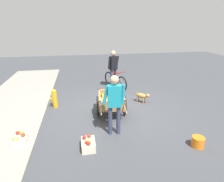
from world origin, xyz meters
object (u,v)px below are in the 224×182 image
at_px(bicycle, 115,81).
at_px(cyclist_person, 113,66).
at_px(plastic_bucket, 198,142).
at_px(fruit_cart, 111,102).
at_px(fire_hydrant, 55,98).
at_px(vendor_person, 114,100).
at_px(dog, 142,96).
at_px(apple_crate, 88,144).
at_px(mixed_fruit_crate, 21,140).

xyz_separation_m(bicycle, cyclist_person, (0.14, 0.06, 0.67)).
bearing_deg(bicycle, cyclist_person, 25.27).
bearing_deg(cyclist_person, plastic_bucket, -166.08).
xyz_separation_m(fruit_cart, cyclist_person, (2.74, -0.58, 0.58)).
relative_size(fruit_cart, fire_hydrant, 2.57).
distance_m(vendor_person, dog, 2.48).
height_order(fruit_cart, apple_crate, fruit_cart).
bearing_deg(apple_crate, cyclist_person, -17.89).
height_order(vendor_person, apple_crate, vendor_person).
relative_size(bicycle, plastic_bucket, 5.09).
bearing_deg(fire_hydrant, dog, -92.78).
height_order(fruit_cart, vendor_person, vendor_person).
distance_m(dog, plastic_bucket, 2.86).
xyz_separation_m(bicycle, mixed_fruit_crate, (-3.83, 3.11, -0.22)).
distance_m(dog, mixed_fruit_crate, 4.27).
relative_size(fruit_cart, dog, 3.30).
relative_size(vendor_person, cyclist_person, 0.97).
relative_size(fruit_cart, bicycle, 1.13).
relative_size(cyclist_person, fire_hydrant, 2.52).
bearing_deg(plastic_bucket, vendor_person, 63.91).
xyz_separation_m(vendor_person, dog, (1.90, -1.42, -0.71)).
xyz_separation_m(dog, mixed_fruit_crate, (-1.99, 3.77, -0.14)).
bearing_deg(cyclist_person, fruit_cart, 168.04).
relative_size(bicycle, dog, 2.93).
relative_size(fire_hydrant, apple_crate, 1.52).
xyz_separation_m(apple_crate, mixed_fruit_crate, (0.46, 1.62, -0.00)).
relative_size(dog, fire_hydrant, 0.78).
xyz_separation_m(bicycle, dog, (-1.84, -0.66, -0.08)).
height_order(bicycle, fire_hydrant, bicycle).
xyz_separation_m(bicycle, plastic_bucket, (-4.66, -1.13, -0.23)).
height_order(vendor_person, cyclist_person, cyclist_person).
relative_size(cyclist_person, dog, 3.24).
xyz_separation_m(vendor_person, bicycle, (3.74, -0.76, -0.63)).
distance_m(cyclist_person, dog, 2.24).
relative_size(fire_hydrant, plastic_bucket, 2.23).
distance_m(plastic_bucket, mixed_fruit_crate, 4.32).
bearing_deg(plastic_bucket, cyclist_person, 13.92).
height_order(plastic_bucket, apple_crate, apple_crate).
distance_m(fruit_cart, plastic_bucket, 2.74).
height_order(fruit_cart, plastic_bucket, fruit_cart).
height_order(cyclist_person, apple_crate, cyclist_person).
bearing_deg(mixed_fruit_crate, vendor_person, -87.76).
xyz_separation_m(fruit_cart, vendor_person, (-1.14, 0.12, 0.54)).
bearing_deg(fruit_cart, fire_hydrant, 63.89).
height_order(fruit_cart, mixed_fruit_crate, fruit_cart).
height_order(apple_crate, mixed_fruit_crate, mixed_fruit_crate).
distance_m(bicycle, apple_crate, 4.55).
bearing_deg(apple_crate, fire_hydrant, 21.29).
bearing_deg(vendor_person, cyclist_person, -10.18).
bearing_deg(dog, apple_crate, 138.63).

